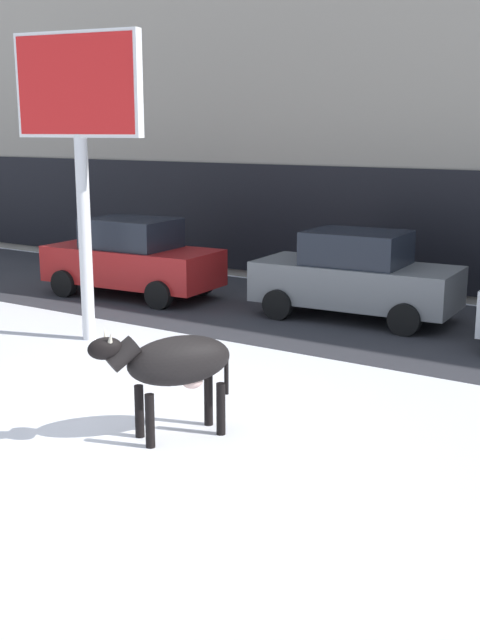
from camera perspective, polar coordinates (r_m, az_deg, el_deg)
ground_plane at (r=10.85m, az=-8.97°, el=-7.85°), size 120.00×120.00×0.00m
road_strip at (r=16.83m, az=8.46°, el=-0.12°), size 60.00×5.60×0.01m
building_facade at (r=22.06m, az=16.19°, el=19.65°), size 44.00×6.10×13.00m
cow_black at (r=10.29m, az=-4.68°, el=-3.07°), size 1.30×1.85×1.54m
billboard at (r=15.06m, az=-11.37°, el=14.73°), size 2.51×0.66×5.56m
car_red_sedan at (r=19.23m, az=-7.65°, el=4.35°), size 4.32×2.23×1.84m
car_grey_sedan at (r=16.94m, az=8.20°, el=3.10°), size 4.32×2.23×1.84m
pedestrian_near_billboard at (r=21.64m, az=1.35°, el=5.40°), size 0.36×0.24×1.73m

